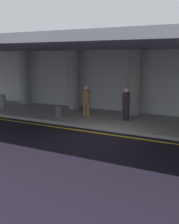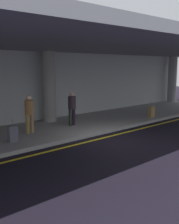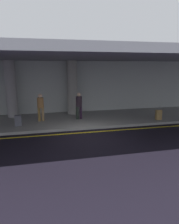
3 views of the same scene
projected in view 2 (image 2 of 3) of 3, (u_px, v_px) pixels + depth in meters
name	position (u px, v px, depth m)	size (l,w,h in m)	color
ground_plane	(113.00, 140.00, 11.65)	(60.00, 60.00, 0.00)	black
sidewalk	(67.00, 127.00, 13.88)	(26.00, 4.20, 0.15)	gray
lane_stripe_yellow	(104.00, 138.00, 12.04)	(26.00, 0.14, 0.01)	yellow
support_column_center	(49.00, 87.00, 14.64)	(0.69, 0.69, 3.65)	gray
support_column_right_mid	(172.00, 79.00, 22.68)	(0.69, 0.69, 3.65)	gray
ceiling_overhang	(73.00, 46.00, 12.89)	(28.00, 13.20, 0.30)	slate
terminal_back_wall	(41.00, 87.00, 15.21)	(26.00, 0.30, 3.80)	#ACB0AE
traveler_with_luggage	(72.00, 106.00, 13.68)	(0.38, 0.38, 1.68)	black
person_waiting_for_ride	(29.00, 111.00, 12.14)	(0.38, 0.38, 1.68)	olive
suitcase_upright_primary	(13.00, 134.00, 10.80)	(0.36, 0.22, 0.90)	#51515C
suitcase_upright_secondary	(151.00, 112.00, 16.05)	(0.36, 0.22, 0.90)	olive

